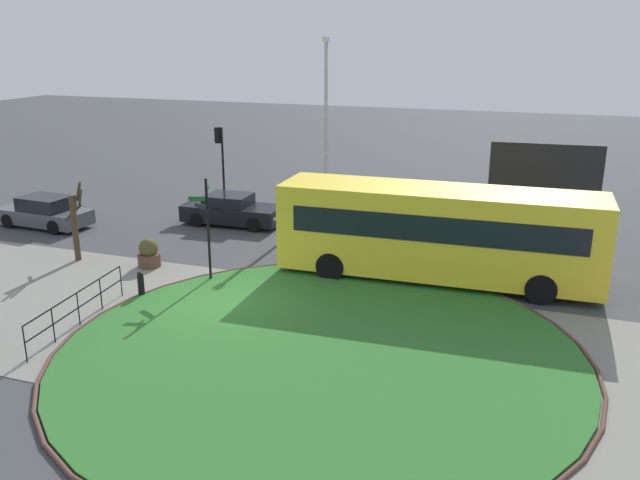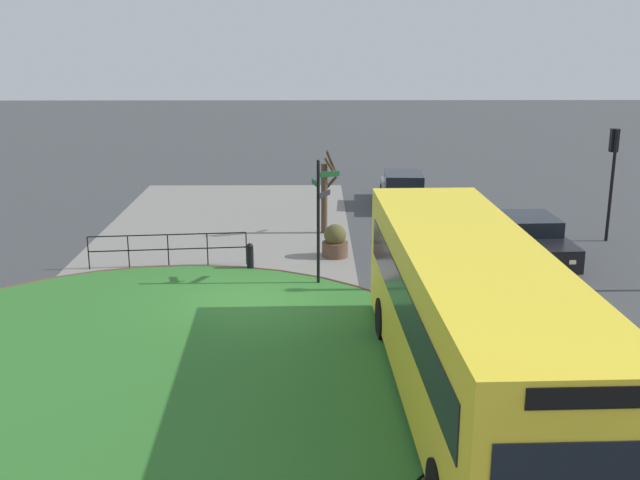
{
  "view_description": "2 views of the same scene",
  "coord_description": "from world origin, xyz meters",
  "px_view_note": "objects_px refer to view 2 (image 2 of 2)",
  "views": [
    {
      "loc": [
        9.38,
        -17.29,
        8.22
      ],
      "look_at": [
        2.25,
        2.49,
        1.69
      ],
      "focal_mm": 37.22,
      "sensor_mm": 36.0,
      "label": 1
    },
    {
      "loc": [
        19.22,
        1.66,
        7.13
      ],
      "look_at": [
        2.07,
        1.82,
        2.37
      ],
      "focal_mm": 42.91,
      "sensor_mm": 36.0,
      "label": 2
    }
  ],
  "objects_px": {
    "signpost_directional": "(319,214)",
    "traffic_light_near": "(613,160)",
    "bollard_foreground": "(250,257)",
    "bus_yellow": "(470,324)",
    "car_far_lane": "(530,239)",
    "car_near_lane": "(403,190)",
    "planter_near_signpost": "(335,242)",
    "street_tree_bare": "(325,194)"
  },
  "relations": [
    {
      "from": "signpost_directional",
      "to": "traffic_light_near",
      "type": "xyz_separation_m",
      "value": [
        -4.79,
        10.02,
        0.72
      ]
    },
    {
      "from": "bollard_foreground",
      "to": "bus_yellow",
      "type": "bearing_deg",
      "value": 29.08
    },
    {
      "from": "bollard_foreground",
      "to": "signpost_directional",
      "type": "bearing_deg",
      "value": 57.13
    },
    {
      "from": "car_far_lane",
      "to": "signpost_directional",
      "type": "bearing_deg",
      "value": -71.83
    },
    {
      "from": "car_near_lane",
      "to": "planter_near_signpost",
      "type": "height_order",
      "value": "car_near_lane"
    },
    {
      "from": "planter_near_signpost",
      "to": "street_tree_bare",
      "type": "distance_m",
      "value": 3.12
    },
    {
      "from": "signpost_directional",
      "to": "planter_near_signpost",
      "type": "distance_m",
      "value": 3.27
    },
    {
      "from": "car_far_lane",
      "to": "street_tree_bare",
      "type": "xyz_separation_m",
      "value": [
        -3.2,
        -6.47,
        0.81
      ]
    },
    {
      "from": "bus_yellow",
      "to": "planter_near_signpost",
      "type": "distance_m",
      "value": 10.53
    },
    {
      "from": "traffic_light_near",
      "to": "car_far_lane",
      "type": "bearing_deg",
      "value": 128.57
    },
    {
      "from": "bus_yellow",
      "to": "car_far_lane",
      "type": "distance_m",
      "value": 10.77
    },
    {
      "from": "planter_near_signpost",
      "to": "traffic_light_near",
      "type": "bearing_deg",
      "value": 101.87
    },
    {
      "from": "bus_yellow",
      "to": "bollard_foreground",
      "type": "bearing_deg",
      "value": -152.79
    },
    {
      "from": "car_far_lane",
      "to": "bollard_foreground",
      "type": "bearing_deg",
      "value": -84.85
    },
    {
      "from": "signpost_directional",
      "to": "street_tree_bare",
      "type": "relative_size",
      "value": 1.19
    },
    {
      "from": "car_near_lane",
      "to": "traffic_light_near",
      "type": "height_order",
      "value": "traffic_light_near"
    },
    {
      "from": "street_tree_bare",
      "to": "car_near_lane",
      "type": "bearing_deg",
      "value": 143.64
    },
    {
      "from": "car_far_lane",
      "to": "street_tree_bare",
      "type": "height_order",
      "value": "street_tree_bare"
    },
    {
      "from": "bus_yellow",
      "to": "planter_near_signpost",
      "type": "relative_size",
      "value": 10.17
    },
    {
      "from": "signpost_directional",
      "to": "bus_yellow",
      "type": "bearing_deg",
      "value": 20.58
    },
    {
      "from": "car_near_lane",
      "to": "car_far_lane",
      "type": "height_order",
      "value": "car_near_lane"
    },
    {
      "from": "signpost_directional",
      "to": "planter_near_signpost",
      "type": "xyz_separation_m",
      "value": [
        -2.79,
        0.52,
        -1.62
      ]
    },
    {
      "from": "car_near_lane",
      "to": "planter_near_signpost",
      "type": "distance_m",
      "value": 8.04
    },
    {
      "from": "planter_near_signpost",
      "to": "car_near_lane",
      "type": "bearing_deg",
      "value": 157.81
    },
    {
      "from": "signpost_directional",
      "to": "bus_yellow",
      "type": "xyz_separation_m",
      "value": [
        7.42,
        2.79,
        -0.36
      ]
    },
    {
      "from": "traffic_light_near",
      "to": "signpost_directional",
      "type": "bearing_deg",
      "value": 119.8
    },
    {
      "from": "traffic_light_near",
      "to": "car_near_lane",
      "type": "bearing_deg",
      "value": 54.12
    },
    {
      "from": "bus_yellow",
      "to": "traffic_light_near",
      "type": "xyz_separation_m",
      "value": [
        -12.21,
        7.23,
        1.08
      ]
    },
    {
      "from": "signpost_directional",
      "to": "bollard_foreground",
      "type": "bearing_deg",
      "value": -122.87
    },
    {
      "from": "planter_near_signpost",
      "to": "signpost_directional",
      "type": "bearing_deg",
      "value": -10.62
    },
    {
      "from": "car_far_lane",
      "to": "car_near_lane",
      "type": "bearing_deg",
      "value": -160.12
    },
    {
      "from": "street_tree_bare",
      "to": "planter_near_signpost",
      "type": "bearing_deg",
      "value": 5.12
    },
    {
      "from": "signpost_directional",
      "to": "traffic_light_near",
      "type": "distance_m",
      "value": 11.12
    },
    {
      "from": "bus_yellow",
      "to": "car_far_lane",
      "type": "relative_size",
      "value": 2.43
    },
    {
      "from": "car_far_lane",
      "to": "planter_near_signpost",
      "type": "height_order",
      "value": "car_far_lane"
    },
    {
      "from": "signpost_directional",
      "to": "bus_yellow",
      "type": "height_order",
      "value": "signpost_directional"
    },
    {
      "from": "traffic_light_near",
      "to": "street_tree_bare",
      "type": "height_order",
      "value": "traffic_light_near"
    },
    {
      "from": "bus_yellow",
      "to": "traffic_light_near",
      "type": "relative_size",
      "value": 2.85
    },
    {
      "from": "planter_near_signpost",
      "to": "street_tree_bare",
      "type": "bearing_deg",
      "value": -174.88
    },
    {
      "from": "bollard_foreground",
      "to": "planter_near_signpost",
      "type": "distance_m",
      "value": 2.99
    },
    {
      "from": "street_tree_bare",
      "to": "bus_yellow",
      "type": "bearing_deg",
      "value": 10.86
    },
    {
      "from": "car_far_lane",
      "to": "traffic_light_near",
      "type": "xyz_separation_m",
      "value": [
        -2.24,
        3.29,
        2.19
      ]
    }
  ]
}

